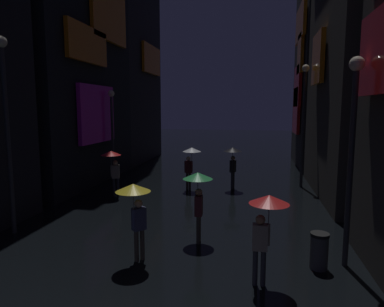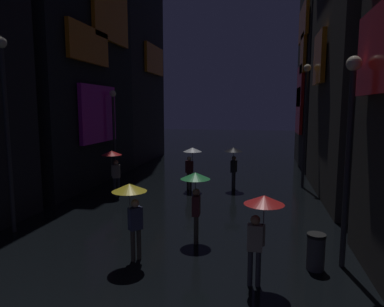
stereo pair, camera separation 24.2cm
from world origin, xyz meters
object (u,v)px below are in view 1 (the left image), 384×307
Objects in this scene: pedestrian_near_crossing_red at (112,161)px; streetlamp_left_near at (6,115)px; pedestrian_midstreet_centre_green at (198,188)px; streetlamp_right_far at (304,113)px; pedestrian_foreground_left_red at (266,215)px; pedestrian_foreground_right_clear at (191,157)px; streetlamp_right_near at (352,138)px; trash_bin at (319,251)px; pedestrian_far_right_black at (233,156)px; streetlamp_left_far at (112,124)px; pedestrian_midstreet_left_yellow at (135,201)px.

streetlamp_left_near is at bearing -104.69° from pedestrian_near_crossing_red.
streetlamp_right_far reaches higher than pedestrian_midstreet_centre_green.
pedestrian_foreground_right_clear is at bearing 111.25° from pedestrian_foreground_left_red.
pedestrian_midstreet_centre_green is 4.42m from streetlamp_right_near.
pedestrian_foreground_left_red is 0.34× the size of streetlamp_left_near.
pedestrian_foreground_left_red and pedestrian_midstreet_centre_green have the same top height.
trash_bin is at bearing -155.59° from streetlamp_right_near.
pedestrian_far_right_black is at bearing 14.08° from pedestrian_foreground_right_clear.
streetlamp_left_far is 7.97m from streetlamp_left_near.
pedestrian_midstreet_centre_green is at bearing 159.73° from trash_bin.
streetlamp_left_near is at bearing -175.89° from pedestrian_midstreet_centre_green.
streetlamp_left_near is 10.02m from streetlamp_right_near.
pedestrian_midstreet_centre_green is 9.31m from streetlamp_right_far.
pedestrian_foreground_left_red is 2.28× the size of trash_bin.
streetlamp_right_far reaches higher than pedestrian_near_crossing_red.
streetlamp_left_far is 0.95× the size of streetlamp_right_near.
streetlamp_left_near reaches higher than pedestrian_near_crossing_red.
pedestrian_foreground_right_clear is 8.49m from streetlamp_left_near.
pedestrian_midstreet_centre_green is at bearing 167.29° from streetlamp_right_near.
streetlamp_left_near is 1.01× the size of streetlamp_right_far.
pedestrian_foreground_right_clear is 6.11m from streetlamp_right_far.
pedestrian_foreground_right_clear is 9.35m from pedestrian_foreground_left_red.
streetlamp_right_near is (4.00, -0.90, 1.64)m from pedestrian_midstreet_centre_green.
pedestrian_foreground_right_clear and pedestrian_midstreet_left_yellow have the same top height.
streetlamp_right_near reaches higher than pedestrian_near_crossing_red.
trash_bin is at bearing -20.27° from pedestrian_midstreet_centre_green.
pedestrian_foreground_right_clear is 0.43× the size of streetlamp_left_far.
streetlamp_left_far is (-4.64, 9.24, 1.49)m from pedestrian_midstreet_left_yellow.
pedestrian_near_crossing_red is 1.00× the size of pedestrian_foreground_left_red.
pedestrian_midstreet_centre_green reaches higher than trash_bin.
pedestrian_foreground_left_red is 0.40× the size of streetlamp_right_near.
streetlamp_right_near is (2.07, 1.40, 1.64)m from pedestrian_foreground_left_red.
streetlamp_right_far reaches higher than pedestrian_foreground_right_clear.
pedestrian_midstreet_left_yellow is 2.20m from pedestrian_midstreet_centre_green.
pedestrian_far_right_black is 0.34× the size of streetlamp_left_near.
pedestrian_near_crossing_red is 9.91m from trash_bin.
streetlamp_right_near is at bearing 34.15° from pedestrian_foreground_left_red.
pedestrian_midstreet_left_yellow is 0.43× the size of streetlamp_left_far.
pedestrian_far_right_black is 1.00× the size of pedestrian_midstreet_left_yellow.
pedestrian_midstreet_left_yellow is (-1.92, -8.64, 0.00)m from pedestrian_far_right_black.
pedestrian_foreground_left_red is 0.34× the size of streetlamp_right_far.
pedestrian_midstreet_left_yellow is at bearing -89.32° from pedestrian_foreground_right_clear.
pedestrian_midstreet_centre_green is (4.70, -4.50, 0.00)m from pedestrian_near_crossing_red.
pedestrian_far_right_black is at bearing 98.46° from pedestrian_foreground_left_red.
trash_bin is at bearing -58.05° from pedestrian_foreground_right_clear.
streetlamp_left_far is at bearing 166.36° from pedestrian_foreground_right_clear.
pedestrian_far_right_black is at bearing 113.76° from streetlamp_right_near.
trash_bin is (2.74, -8.13, -1.20)m from pedestrian_far_right_black.
pedestrian_near_crossing_red is 10.38m from streetlamp_right_near.
streetlamp_left_near is at bearing -90.00° from streetlamp_left_far.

